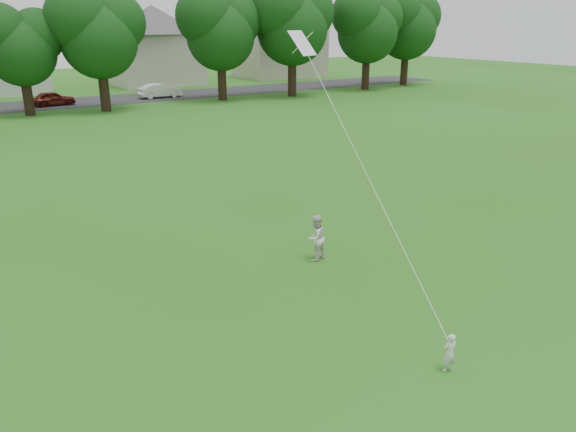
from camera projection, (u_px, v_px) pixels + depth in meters
ground at (334, 345)px, 11.96m from camera, size 160.00×160.00×0.00m
street at (12, 107)px, 45.05m from camera, size 90.00×7.00×0.01m
toddler at (449, 353)px, 10.94m from camera, size 0.34×0.26×0.82m
older_boy at (315, 238)px, 16.01m from camera, size 0.77×0.67×1.36m
kite at (357, 155)px, 14.60m from camera, size 2.15×5.28×11.37m
tree_row at (108, 24)px, 41.59m from camera, size 80.73×7.87×10.40m
house_row at (7, 39)px, 52.23m from camera, size 77.62×14.10×10.13m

